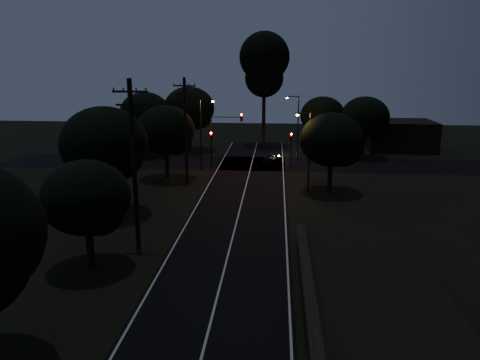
{
  "coord_description": "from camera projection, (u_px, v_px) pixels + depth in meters",
  "views": [
    {
      "loc": [
        2.94,
        -13.17,
        11.98
      ],
      "look_at": [
        0.0,
        24.0,
        2.5
      ],
      "focal_mm": 35.0,
      "sensor_mm": 36.0,
      "label": 1
    }
  ],
  "objects": [
    {
      "name": "streetlight_b",
      "position": [
        296.0,
        124.0,
        56.86
      ],
      "size": [
        1.66,
        0.26,
        8.0
      ],
      "color": "black",
      "rests_on": "ground"
    },
    {
      "name": "signal_right",
      "position": [
        291.0,
        144.0,
        53.48
      ],
      "size": [
        0.28,
        0.35,
        4.1
      ],
      "color": "black",
      "rests_on": "ground"
    },
    {
      "name": "building_left",
      "position": [
        117.0,
        131.0,
        67.12
      ],
      "size": [
        10.0,
        8.0,
        4.4
      ],
      "primitive_type": "cube",
      "color": "black",
      "rests_on": "ground"
    },
    {
      "name": "tree_right_a",
      "position": [
        334.0,
        141.0,
        42.95
      ],
      "size": [
        5.87,
        5.87,
        7.46
      ],
      "color": "black",
      "rests_on": "ground"
    },
    {
      "name": "tree_far_e",
      "position": [
        367.0,
        118.0,
        58.86
      ],
      "size": [
        6.1,
        6.1,
        7.74
      ],
      "color": "black",
      "rests_on": "ground"
    },
    {
      "name": "tree_far_nw",
      "position": [
        191.0,
        110.0,
        63.35
      ],
      "size": [
        6.88,
        6.88,
        8.71
      ],
      "color": "black",
      "rests_on": "ground"
    },
    {
      "name": "tree_left_b",
      "position": [
        88.0,
        200.0,
        26.95
      ],
      "size": [
        5.14,
        5.14,
        6.53
      ],
      "color": "black",
      "rests_on": "ground"
    },
    {
      "name": "streetlight_c",
      "position": [
        308.0,
        146.0,
        43.36
      ],
      "size": [
        1.46,
        0.26,
        7.5
      ],
      "color": "black",
      "rests_on": "ground"
    },
    {
      "name": "utility_pole_far",
      "position": [
        186.0,
        129.0,
        45.92
      ],
      "size": [
        2.2,
        0.3,
        10.5
      ],
      "color": "black",
      "rests_on": "ground"
    },
    {
      "name": "tall_pine",
      "position": [
        264.0,
        64.0,
        66.09
      ],
      "size": [
        7.1,
        7.1,
        16.13
      ],
      "color": "black",
      "rests_on": "ground"
    },
    {
      "name": "streetlight_a",
      "position": [
        202.0,
        130.0,
        51.87
      ],
      "size": [
        1.66,
        0.26,
        8.0
      ],
      "color": "black",
      "rests_on": "ground"
    },
    {
      "name": "tree_left_c",
      "position": [
        107.0,
        146.0,
        36.43
      ],
      "size": [
        6.84,
        6.84,
        8.64
      ],
      "color": "black",
      "rests_on": "ground"
    },
    {
      "name": "signal_left",
      "position": [
        211.0,
        143.0,
        54.18
      ],
      "size": [
        0.28,
        0.35,
        4.1
      ],
      "color": "black",
      "rests_on": "ground"
    },
    {
      "name": "tree_far_ne",
      "position": [
        324.0,
        117.0,
        62.19
      ],
      "size": [
        5.92,
        5.92,
        7.49
      ],
      "color": "black",
      "rests_on": "ground"
    },
    {
      "name": "signal_mast",
      "position": [
        226.0,
        130.0,
        53.69
      ],
      "size": [
        3.7,
        0.35,
        6.25
      ],
      "color": "black",
      "rests_on": "ground"
    },
    {
      "name": "tree_left_d",
      "position": [
        167.0,
        132.0,
        48.04
      ],
      "size": [
        6.04,
        6.04,
        7.66
      ],
      "color": "black",
      "rests_on": "ground"
    },
    {
      "name": "road_surface",
      "position": [
        246.0,
        187.0,
        45.96
      ],
      "size": [
        60.0,
        70.0,
        0.03
      ],
      "color": "black",
      "rests_on": "ground"
    },
    {
      "name": "car",
      "position": [
        271.0,
        158.0,
        56.97
      ],
      "size": [
        2.07,
        3.42,
        1.09
      ],
      "primitive_type": "imported",
      "rotation": [
        0.0,
        0.0,
        2.88
      ],
      "color": "black",
      "rests_on": "ground"
    },
    {
      "name": "tree_far_w",
      "position": [
        147.0,
        115.0,
        59.95
      ],
      "size": [
        6.45,
        6.45,
        8.22
      ],
      "color": "black",
      "rests_on": "ground"
    },
    {
      "name": "building_right",
      "position": [
        399.0,
        135.0,
        65.08
      ],
      "size": [
        9.0,
        7.0,
        4.0
      ],
      "primitive_type": "cube",
      "color": "black",
      "rests_on": "ground"
    },
    {
      "name": "utility_pole_mid",
      "position": [
        134.0,
        163.0,
        29.43
      ],
      "size": [
        2.2,
        0.3,
        11.0
      ],
      "color": "black",
      "rests_on": "ground"
    }
  ]
}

